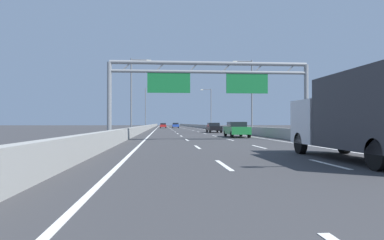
# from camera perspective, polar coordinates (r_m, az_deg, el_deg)

# --- Properties ---
(ground_plane) EXTENTS (260.00, 260.00, 0.00)m
(ground_plane) POSITION_cam_1_polar(r_m,az_deg,el_deg) (99.55, -2.47, -1.27)
(ground_plane) COLOR #38383A
(lane_dash_left_1) EXTENTS (0.16, 3.00, 0.01)m
(lane_dash_left_1) POSITION_cam_1_polar(r_m,az_deg,el_deg) (12.22, 4.94, -7.01)
(lane_dash_left_1) COLOR white
(lane_dash_left_1) RESTS_ON ground_plane
(lane_dash_left_2) EXTENTS (0.16, 3.00, 0.01)m
(lane_dash_left_2) POSITION_cam_1_polar(r_m,az_deg,el_deg) (21.11, 0.85, -4.25)
(lane_dash_left_2) COLOR white
(lane_dash_left_2) RESTS_ON ground_plane
(lane_dash_left_3) EXTENTS (0.16, 3.00, 0.01)m
(lane_dash_left_3) POSITION_cam_1_polar(r_m,az_deg,el_deg) (30.07, -0.80, -3.12)
(lane_dash_left_3) COLOR white
(lane_dash_left_3) RESTS_ON ground_plane
(lane_dash_left_4) EXTENTS (0.16, 3.00, 0.01)m
(lane_dash_left_4) POSITION_cam_1_polar(r_m,az_deg,el_deg) (39.05, -1.70, -2.51)
(lane_dash_left_4) COLOR white
(lane_dash_left_4) RESTS_ON ground_plane
(lane_dash_left_5) EXTENTS (0.16, 3.00, 0.01)m
(lane_dash_left_5) POSITION_cam_1_polar(r_m,az_deg,el_deg) (48.03, -2.25, -2.13)
(lane_dash_left_5) COLOR white
(lane_dash_left_5) RESTS_ON ground_plane
(lane_dash_left_6) EXTENTS (0.16, 3.00, 0.01)m
(lane_dash_left_6) POSITION_cam_1_polar(r_m,az_deg,el_deg) (57.02, -2.64, -1.87)
(lane_dash_left_6) COLOR white
(lane_dash_left_6) RESTS_ON ground_plane
(lane_dash_left_7) EXTENTS (0.16, 3.00, 0.01)m
(lane_dash_left_7) POSITION_cam_1_polar(r_m,az_deg,el_deg) (66.02, -2.91, -1.68)
(lane_dash_left_7) COLOR white
(lane_dash_left_7) RESTS_ON ground_plane
(lane_dash_left_8) EXTENTS (0.16, 3.00, 0.01)m
(lane_dash_left_8) POSITION_cam_1_polar(r_m,az_deg,el_deg) (75.01, -3.13, -1.53)
(lane_dash_left_8) COLOR white
(lane_dash_left_8) RESTS_ON ground_plane
(lane_dash_left_9) EXTENTS (0.16, 3.00, 0.01)m
(lane_dash_left_9) POSITION_cam_1_polar(r_m,az_deg,el_deg) (84.01, -3.29, -1.42)
(lane_dash_left_9) COLOR white
(lane_dash_left_9) RESTS_ON ground_plane
(lane_dash_left_10) EXTENTS (0.16, 3.00, 0.01)m
(lane_dash_left_10) POSITION_cam_1_polar(r_m,az_deg,el_deg) (93.00, -3.42, -1.33)
(lane_dash_left_10) COLOR white
(lane_dash_left_10) RESTS_ON ground_plane
(lane_dash_left_11) EXTENTS (0.16, 3.00, 0.01)m
(lane_dash_left_11) POSITION_cam_1_polar(r_m,az_deg,el_deg) (102.00, -3.53, -1.25)
(lane_dash_left_11) COLOR white
(lane_dash_left_11) RESTS_ON ground_plane
(lane_dash_left_12) EXTENTS (0.16, 3.00, 0.01)m
(lane_dash_left_12) POSITION_cam_1_polar(r_m,az_deg,el_deg) (111.00, -3.63, -1.19)
(lane_dash_left_12) COLOR white
(lane_dash_left_12) RESTS_ON ground_plane
(lane_dash_left_13) EXTENTS (0.16, 3.00, 0.01)m
(lane_dash_left_13) POSITION_cam_1_polar(r_m,az_deg,el_deg) (120.00, -3.71, -1.13)
(lane_dash_left_13) COLOR white
(lane_dash_left_13) RESTS_ON ground_plane
(lane_dash_left_14) EXTENTS (0.16, 3.00, 0.01)m
(lane_dash_left_14) POSITION_cam_1_polar(r_m,az_deg,el_deg) (128.99, -3.77, -1.09)
(lane_dash_left_14) COLOR white
(lane_dash_left_14) RESTS_ON ground_plane
(lane_dash_left_15) EXTENTS (0.16, 3.00, 0.01)m
(lane_dash_left_15) POSITION_cam_1_polar(r_m,az_deg,el_deg) (137.99, -3.83, -1.05)
(lane_dash_left_15) COLOR white
(lane_dash_left_15) RESTS_ON ground_plane
(lane_dash_left_16) EXTENTS (0.16, 3.00, 0.01)m
(lane_dash_left_16) POSITION_cam_1_polar(r_m,az_deg,el_deg) (146.99, -3.88, -1.01)
(lane_dash_left_16) COLOR white
(lane_dash_left_16) RESTS_ON ground_plane
(lane_dash_left_17) EXTENTS (0.16, 3.00, 0.01)m
(lane_dash_left_17) POSITION_cam_1_polar(r_m,az_deg,el_deg) (155.99, -3.93, -0.98)
(lane_dash_left_17) COLOR white
(lane_dash_left_17) RESTS_ON ground_plane
(lane_dash_right_1) EXTENTS (0.16, 3.00, 0.01)m
(lane_dash_right_1) POSITION_cam_1_polar(r_m,az_deg,el_deg) (13.30, 20.52, -6.45)
(lane_dash_right_1) COLOR white
(lane_dash_right_1) RESTS_ON ground_plane
(lane_dash_right_2) EXTENTS (0.16, 3.00, 0.01)m
(lane_dash_right_2) POSITION_cam_1_polar(r_m,az_deg,el_deg) (21.76, 10.35, -4.13)
(lane_dash_right_2) COLOR white
(lane_dash_right_2) RESTS_ON ground_plane
(lane_dash_right_3) EXTENTS (0.16, 3.00, 0.01)m
(lane_dash_right_3) POSITION_cam_1_polar(r_m,az_deg,el_deg) (30.53, 5.96, -3.08)
(lane_dash_right_3) COLOR white
(lane_dash_right_3) RESTS_ON ground_plane
(lane_dash_right_4) EXTENTS (0.16, 3.00, 0.01)m
(lane_dash_right_4) POSITION_cam_1_polar(r_m,az_deg,el_deg) (39.40, 3.54, -2.49)
(lane_dash_right_4) COLOR white
(lane_dash_right_4) RESTS_ON ground_plane
(lane_dash_right_5) EXTENTS (0.16, 3.00, 0.01)m
(lane_dash_right_5) POSITION_cam_1_polar(r_m,az_deg,el_deg) (48.32, 2.02, -2.12)
(lane_dash_right_5) COLOR white
(lane_dash_right_5) RESTS_ON ground_plane
(lane_dash_right_6) EXTENTS (0.16, 3.00, 0.01)m
(lane_dash_right_6) POSITION_cam_1_polar(r_m,az_deg,el_deg) (57.26, 0.97, -1.86)
(lane_dash_right_6) COLOR white
(lane_dash_right_6) RESTS_ON ground_plane
(lane_dash_right_7) EXTENTS (0.16, 3.00, 0.01)m
(lane_dash_right_7) POSITION_cam_1_polar(r_m,az_deg,el_deg) (66.22, 0.20, -1.67)
(lane_dash_right_7) COLOR white
(lane_dash_right_7) RESTS_ON ground_plane
(lane_dash_right_8) EXTENTS (0.16, 3.00, 0.01)m
(lane_dash_right_8) POSITION_cam_1_polar(r_m,az_deg,el_deg) (75.19, -0.38, -1.53)
(lane_dash_right_8) COLOR white
(lane_dash_right_8) RESTS_ON ground_plane
(lane_dash_right_9) EXTENTS (0.16, 3.00, 0.01)m
(lane_dash_right_9) POSITION_cam_1_polar(r_m,az_deg,el_deg) (84.17, -0.84, -1.42)
(lane_dash_right_9) COLOR white
(lane_dash_right_9) RESTS_ON ground_plane
(lane_dash_right_10) EXTENTS (0.16, 3.00, 0.01)m
(lane_dash_right_10) POSITION_cam_1_polar(r_m,az_deg,el_deg) (93.15, -1.21, -1.33)
(lane_dash_right_10) COLOR white
(lane_dash_right_10) RESTS_ON ground_plane
(lane_dash_right_11) EXTENTS (0.16, 3.00, 0.01)m
(lane_dash_right_11) POSITION_cam_1_polar(r_m,az_deg,el_deg) (102.13, -1.51, -1.25)
(lane_dash_right_11) COLOR white
(lane_dash_right_11) RESTS_ON ground_plane
(lane_dash_right_12) EXTENTS (0.16, 3.00, 0.01)m
(lane_dash_right_12) POSITION_cam_1_polar(r_m,az_deg,el_deg) (111.12, -1.77, -1.19)
(lane_dash_right_12) COLOR white
(lane_dash_right_12) RESTS_ON ground_plane
(lane_dash_right_13) EXTENTS (0.16, 3.00, 0.01)m
(lane_dash_right_13) POSITION_cam_1_polar(r_m,az_deg,el_deg) (120.11, -1.99, -1.13)
(lane_dash_right_13) COLOR white
(lane_dash_right_13) RESTS_ON ground_plane
(lane_dash_right_14) EXTENTS (0.16, 3.00, 0.01)m
(lane_dash_right_14) POSITION_cam_1_polar(r_m,az_deg,el_deg) (129.10, -2.18, -1.09)
(lane_dash_right_14) COLOR white
(lane_dash_right_14) RESTS_ON ground_plane
(lane_dash_right_15) EXTENTS (0.16, 3.00, 0.01)m
(lane_dash_right_15) POSITION_cam_1_polar(r_m,az_deg,el_deg) (138.09, -2.34, -1.05)
(lane_dash_right_15) COLOR white
(lane_dash_right_15) RESTS_ON ground_plane
(lane_dash_right_16) EXTENTS (0.16, 3.00, 0.01)m
(lane_dash_right_16) POSITION_cam_1_polar(r_m,az_deg,el_deg) (147.08, -2.48, -1.01)
(lane_dash_right_16) COLOR white
(lane_dash_right_16) RESTS_ON ground_plane
(lane_dash_right_17) EXTENTS (0.16, 3.00, 0.01)m
(lane_dash_right_17) POSITION_cam_1_polar(r_m,az_deg,el_deg) (156.08, -2.61, -0.98)
(lane_dash_right_17) COLOR white
(lane_dash_right_17) RESTS_ON ground_plane
(edge_line_left) EXTENTS (0.16, 176.00, 0.01)m
(edge_line_left) POSITION_cam_1_polar(r_m,az_deg,el_deg) (87.49, -5.61, -1.38)
(edge_line_left) COLOR white
(edge_line_left) RESTS_ON ground_plane
(edge_line_right) EXTENTS (0.16, 176.00, 0.01)m
(edge_line_right) POSITION_cam_1_polar(r_m,az_deg,el_deg) (87.95, 1.25, -1.38)
(edge_line_right) COLOR white
(edge_line_right) RESTS_ON ground_plane
(barrier_left) EXTENTS (0.45, 220.00, 0.95)m
(barrier_left) POSITION_cam_1_polar(r_m,az_deg,el_deg) (109.52, -6.28, -0.95)
(barrier_left) COLOR #9E9E99
(barrier_left) RESTS_ON ground_plane
(barrier_right) EXTENTS (0.45, 220.00, 0.95)m
(barrier_right) POSITION_cam_1_polar(r_m,az_deg,el_deg) (110.00, 0.92, -0.95)
(barrier_right) COLOR #9E9E99
(barrier_right) RESTS_ON ground_plane
(sign_gantry) EXTENTS (16.29, 0.36, 6.36)m
(sign_gantry) POSITION_cam_1_polar(r_m,az_deg,el_deg) (29.53, 2.76, 6.17)
(sign_gantry) COLOR gray
(sign_gantry) RESTS_ON ground_plane
(streetlamp_left_mid) EXTENTS (2.58, 0.28, 9.50)m
(streetlamp_left_mid) POSITION_cam_1_polar(r_m,az_deg,el_deg) (46.56, -9.17, 4.46)
(streetlamp_left_mid) COLOR slate
(streetlamp_left_mid) RESTS_ON ground_plane
(streetlamp_right_mid) EXTENTS (2.58, 0.28, 9.50)m
(streetlamp_right_mid) POSITION_cam_1_polar(r_m,az_deg,el_deg) (47.77, 9.04, 4.34)
(streetlamp_right_mid) COLOR slate
(streetlamp_right_mid) RESTS_ON ground_plane
(streetlamp_left_far) EXTENTS (2.58, 0.28, 9.50)m
(streetlamp_left_far) POSITION_cam_1_polar(r_m,az_deg,el_deg) (85.87, -7.10, 2.20)
(streetlamp_left_far) COLOR slate
(streetlamp_left_far) RESTS_ON ground_plane
(streetlamp_right_far) EXTENTS (2.58, 0.28, 9.50)m
(streetlamp_right_far) POSITION_cam_1_polar(r_m,az_deg,el_deg) (86.54, 2.83, 2.18)
(streetlamp_right_far) COLOR slate
(streetlamp_right_far) RESTS_ON ground_plane
(red_car) EXTENTS (1.71, 4.37, 1.37)m
(red_car) POSITION_cam_1_polar(r_m,az_deg,el_deg) (100.58, -4.53, -0.86)
(red_car) COLOR red
(red_car) RESTS_ON ground_plane
(green_car) EXTENTS (1.84, 4.68, 1.51)m
(green_car) POSITION_cam_1_polar(r_m,az_deg,el_deg) (36.33, 6.97, -1.45)
(green_car) COLOR #1E7A38
(green_car) RESTS_ON ground_plane
(black_car) EXTENTS (1.81, 4.58, 1.44)m
(black_car) POSITION_cam_1_polar(r_m,az_deg,el_deg) (53.82, 3.40, -1.17)
(black_car) COLOR black
(black_car) RESTS_ON ground_plane
(blue_car) EXTENTS (1.86, 4.52, 1.45)m
(blue_car) POSITION_cam_1_polar(r_m,az_deg,el_deg) (104.65, -2.59, -0.82)
(blue_car) COLOR #2347AD
(blue_car) RESTS_ON ground_plane
(box_truck) EXTENTS (2.34, 8.24, 3.16)m
(box_truck) POSITION_cam_1_polar(r_m,az_deg,el_deg) (14.57, 25.36, 0.80)
(box_truck) COLOR silver
(box_truck) RESTS_ON ground_plane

